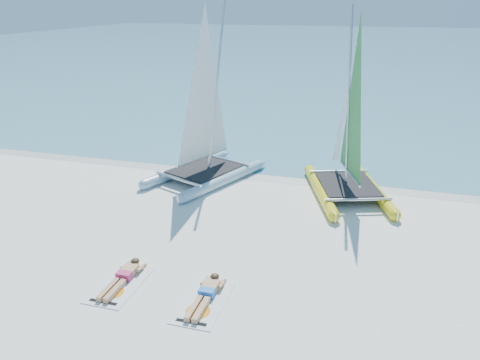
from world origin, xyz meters
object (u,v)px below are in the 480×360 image
Objects in this scene: catamaran_blue at (205,128)px; catamaran_yellow at (348,135)px; sunbather_b at (206,294)px; towel_b at (203,303)px; sunbather_a at (123,277)px; towel_a at (120,285)px.

catamaran_blue is 5.26m from catamaran_yellow.
towel_b is at bearing -90.00° from sunbather_b.
sunbather_a is (-4.77, -7.61, -1.97)m from catamaran_yellow.
catamaran_yellow is 3.83× the size of sunbather_b.
towel_a is 1.00× the size of towel_b.
towel_a is at bearing -90.00° from sunbather_a.
sunbather_b is at bearing -47.83° from catamaran_blue.
sunbather_b is at bearing 2.06° from towel_a.
catamaran_blue is 3.68× the size of towel_a.
towel_b is (-2.55, -7.91, -2.07)m from catamaran_yellow.
catamaran_blue is at bearing 93.65° from towel_a.
catamaran_blue is 8.13m from sunbather_b.
catamaran_yellow is at bearing 25.36° from catamaran_blue.
catamaran_blue is at bearing 109.97° from sunbather_b.
towel_b is (2.22, -0.30, -0.11)m from sunbather_a.
catamaran_yellow is 9.19m from sunbather_a.
sunbather_a is at bearing 172.20° from towel_b.
catamaran_yellow is at bearing 57.92° from sunbather_a.
towel_b is at bearing -48.29° from catamaran_blue.
catamaran_yellow is 3.58× the size of towel_b.
towel_b is 0.22m from sunbather_b.
sunbather_a is (0.48, -7.32, -1.91)m from catamaran_blue.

